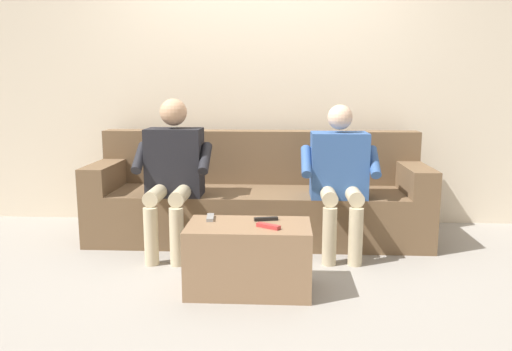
# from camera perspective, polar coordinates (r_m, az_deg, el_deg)

# --- Properties ---
(ground_plane) EXTENTS (8.00, 8.00, 0.00)m
(ground_plane) POSITION_cam_1_polar(r_m,az_deg,el_deg) (3.49, -0.38, -10.48)
(ground_plane) COLOR gray
(back_wall) EXTENTS (5.24, 0.06, 2.62)m
(back_wall) POSITION_cam_1_polar(r_m,az_deg,el_deg) (4.55, 0.60, 11.13)
(back_wall) COLOR beige
(back_wall) RESTS_ON ground
(couch) EXTENTS (2.68, 0.79, 0.86)m
(couch) POSITION_cam_1_polar(r_m,az_deg,el_deg) (4.13, 0.26, -2.78)
(couch) COLOR brown
(couch) RESTS_ON ground
(coffee_table) EXTENTS (0.74, 0.42, 0.41)m
(coffee_table) POSITION_cam_1_polar(r_m,az_deg,el_deg) (3.06, -0.82, -9.34)
(coffee_table) COLOR #8C6B4C
(coffee_table) RESTS_ON ground
(person_left_seated) EXTENTS (0.57, 0.56, 1.10)m
(person_left_seated) POSITION_cam_1_polar(r_m,az_deg,el_deg) (3.74, 9.50, 0.58)
(person_left_seated) COLOR #335693
(person_left_seated) RESTS_ON ground
(person_right_seated) EXTENTS (0.57, 0.60, 1.14)m
(person_right_seated) POSITION_cam_1_polar(r_m,az_deg,el_deg) (3.77, -9.46, 0.94)
(person_right_seated) COLOR black
(person_right_seated) RESTS_ON ground
(remote_gray) EXTENTS (0.06, 0.15, 0.02)m
(remote_gray) POSITION_cam_1_polar(r_m,az_deg,el_deg) (3.13, -5.25, -4.80)
(remote_gray) COLOR gray
(remote_gray) RESTS_ON coffee_table
(remote_red) EXTENTS (0.15, 0.11, 0.02)m
(remote_red) POSITION_cam_1_polar(r_m,az_deg,el_deg) (2.93, 1.42, -5.80)
(remote_red) COLOR #B73333
(remote_red) RESTS_ON coffee_table
(remote_black) EXTENTS (0.15, 0.06, 0.02)m
(remote_black) POSITION_cam_1_polar(r_m,az_deg,el_deg) (3.09, 1.15, -4.98)
(remote_black) COLOR black
(remote_black) RESTS_ON coffee_table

